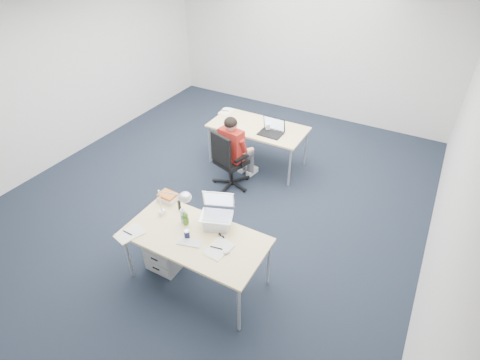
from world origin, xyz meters
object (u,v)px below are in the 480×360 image
at_px(silver_laptop, 216,213).
at_px(desk_lamp, 170,202).
at_px(desk_near, 196,239).
at_px(headphones, 216,222).
at_px(office_chair, 230,171).
at_px(bear_figurine, 186,218).
at_px(water_bottle, 183,215).
at_px(dark_laptop, 271,127).
at_px(wireless_keyboard, 189,243).
at_px(seated_person, 237,149).
at_px(computer_mouse, 227,252).
at_px(cordless_phone, 179,206).
at_px(can_koozie, 187,234).
at_px(drawer_pedestal_far, 229,143).
at_px(far_cup, 268,127).
at_px(book_stack, 168,197).
at_px(drawer_pedestal_near, 168,246).
at_px(desk_far, 258,129).
at_px(sunglasses, 221,236).

distance_m(silver_laptop, desk_lamp, 0.55).
height_order(desk_near, headphones, headphones).
bearing_deg(office_chair, bear_figurine, -59.10).
xyz_separation_m(water_bottle, dark_laptop, (-0.01, 2.36, 0.03)).
bearing_deg(office_chair, desk_lamp, -65.45).
relative_size(wireless_keyboard, headphones, 1.03).
bearing_deg(seated_person, bear_figurine, -68.63).
height_order(seated_person, silver_laptop, seated_person).
bearing_deg(computer_mouse, headphones, 160.38).
relative_size(computer_mouse, cordless_phone, 0.62).
bearing_deg(water_bottle, headphones, 24.01).
xyz_separation_m(office_chair, computer_mouse, (1.07, -1.89, 0.47)).
distance_m(can_koozie, water_bottle, 0.27).
relative_size(drawer_pedestal_far, water_bottle, 2.67).
bearing_deg(computer_mouse, far_cup, 131.54).
distance_m(book_stack, cordless_phone, 0.24).
distance_m(silver_laptop, far_cup, 2.40).
distance_m(silver_laptop, wireless_keyboard, 0.44).
bearing_deg(wireless_keyboard, cordless_phone, 121.18).
xyz_separation_m(bear_figurine, cordless_phone, (-0.21, 0.16, -0.02)).
xyz_separation_m(cordless_phone, dark_laptop, (0.15, 2.21, 0.07)).
bearing_deg(office_chair, headphones, -47.95).
height_order(drawer_pedestal_near, desk_lamp, desk_lamp).
bearing_deg(can_koozie, drawer_pedestal_far, 111.37).
relative_size(desk_far, sunglasses, 16.08).
bearing_deg(desk_lamp, cordless_phone, 104.03).
height_order(headphones, water_bottle, water_bottle).
xyz_separation_m(drawer_pedestal_near, cordless_phone, (0.07, 0.22, 0.52)).
relative_size(desk_far, wireless_keyboard, 6.26).
distance_m(desk_far, water_bottle, 2.53).
bearing_deg(can_koozie, desk_far, 100.29).
bearing_deg(water_bottle, wireless_keyboard, -44.63).
height_order(can_koozie, sunglasses, can_koozie).
bearing_deg(drawer_pedestal_near, drawer_pedestal_far, 103.63).
bearing_deg(can_koozie, computer_mouse, 1.46).
relative_size(desk_near, headphones, 6.42).
relative_size(seated_person, wireless_keyboard, 4.66).
relative_size(desk_far, headphones, 6.42).
bearing_deg(desk_far, desk_lamp, -86.59).
distance_m(desk_near, desk_far, 2.69).
bearing_deg(headphones, bear_figurine, -138.71).
height_order(office_chair, cordless_phone, office_chair).
height_order(drawer_pedestal_far, cordless_phone, cordless_phone).
bearing_deg(desk_far, computer_mouse, -69.80).
distance_m(seated_person, can_koozie, 2.15).
distance_m(drawer_pedestal_near, drawer_pedestal_far, 2.59).
bearing_deg(bear_figurine, silver_laptop, 47.89).
relative_size(drawer_pedestal_far, book_stack, 2.43).
xyz_separation_m(water_bottle, desk_lamp, (-0.16, -0.02, 0.14)).
relative_size(desk_near, computer_mouse, 19.16).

